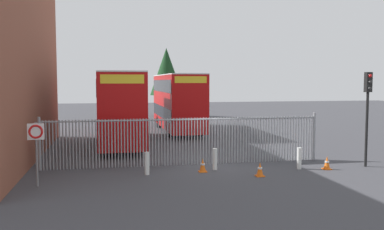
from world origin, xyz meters
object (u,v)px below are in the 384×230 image
Objects in this scene: bollard_near_right at (299,158)px; speed_limit_sign_post at (36,139)px; bollard_near_left at (147,163)px; traffic_cone_by_gate at (203,165)px; traffic_light_kerbside at (368,101)px; double_decker_bus_behind_fence_left at (177,100)px; traffic_cone_near_kerb at (327,163)px; double_decker_bus_near_gate at (120,105)px; traffic_cone_mid_forecourt at (260,169)px; bollard_center_front at (215,159)px.

bollard_near_right is 0.40× the size of speed_limit_sign_post.
bollard_near_right is at bearing -1.43° from bollard_near_left.
traffic_light_kerbside is (7.56, -0.34, 2.70)m from traffic_cone_by_gate.
traffic_cone_near_kerb is at bearing -74.94° from double_decker_bus_behind_fence_left.
bollard_near_left is 7.92m from traffic_cone_near_kerb.
speed_limit_sign_post is at bearing -176.23° from traffic_light_kerbside.
double_decker_bus_near_gate is 18.32× the size of traffic_cone_mid_forecourt.
bollard_center_front reaches higher than traffic_cone_near_kerb.
bollard_near_right is (7.60, -9.12, -1.95)m from double_decker_bus_near_gate.
speed_limit_sign_post is (-8.67, 0.01, 1.49)m from traffic_cone_mid_forecourt.
double_decker_bus_near_gate is 9.20m from bollard_near_left.
bollard_center_front is (-0.73, -14.57, -1.95)m from double_decker_bus_behind_fence_left.
double_decker_bus_near_gate reaches higher than traffic_cone_near_kerb.
traffic_cone_by_gate is (-1.36, -14.89, -2.13)m from double_decker_bus_behind_fence_left.
bollard_near_right is at bearing -2.71° from traffic_cone_by_gate.
traffic_light_kerbside is at bearing -67.82° from double_decker_bus_behind_fence_left.
double_decker_bus_behind_fence_left is 16.46m from traffic_light_kerbside.
bollard_center_front is at bearing 172.02° from bollard_near_right.
double_decker_bus_behind_fence_left is at bearing 87.12° from bollard_center_front.
traffic_cone_near_kerb is (8.75, -9.47, -2.13)m from double_decker_bus_near_gate.
bollard_near_left is 1.00× the size of bollard_center_front.
bollard_near_right is 1.61× the size of traffic_cone_by_gate.
bollard_near_left is at bearing 16.49° from speed_limit_sign_post.
traffic_cone_mid_forecourt is 1.00× the size of traffic_cone_near_kerb.
traffic_cone_by_gate is 1.00× the size of traffic_cone_mid_forecourt.
bollard_near_left is at bearing 176.27° from traffic_cone_near_kerb.
bollard_center_front reaches higher than traffic_cone_by_gate.
bollard_center_front is (3.86, -8.60, -1.95)m from double_decker_bus_near_gate.
traffic_cone_mid_forecourt is at bearing -170.23° from traffic_light_kerbside.
traffic_cone_near_kerb is (3.40, 0.73, 0.00)m from traffic_cone_mid_forecourt.
bollard_near_right is 0.22× the size of traffic_light_kerbside.
bollard_center_front is 1.61× the size of traffic_cone_near_kerb.
double_decker_bus_behind_fence_left is 18.32× the size of traffic_cone_by_gate.
traffic_cone_by_gate is at bearing 177.43° from traffic_light_kerbside.
speed_limit_sign_post reaches higher than traffic_cone_near_kerb.
bollard_center_front is at bearing -65.80° from double_decker_bus_near_gate.
bollard_center_front is at bearing -92.88° from double_decker_bus_behind_fence_left.
double_decker_bus_behind_fence_left reaches higher than traffic_cone_mid_forecourt.
speed_limit_sign_post is at bearing -169.04° from traffic_cone_by_gate.
double_decker_bus_behind_fence_left is 15.52m from bollard_near_right.
bollard_near_left is (-3.75, -14.93, -1.95)m from double_decker_bus_behind_fence_left.
traffic_cone_near_kerb is (1.16, -0.35, -0.19)m from bollard_near_right.
bollard_near_left is 1.61× the size of traffic_cone_mid_forecourt.
double_decker_bus_behind_fence_left is 15.10m from traffic_cone_by_gate.
traffic_cone_by_gate is 5.54m from traffic_cone_near_kerb.
bollard_center_front is at bearing 169.91° from traffic_cone_near_kerb.
traffic_cone_mid_forecourt is (-2.24, -1.07, -0.19)m from bollard_near_right.
bollard_near_left is at bearing -179.11° from traffic_cone_by_gate.
traffic_light_kerbside reaches higher than bollard_near_left.
double_decker_bus_behind_fence_left reaches higher than bollard_near_left.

